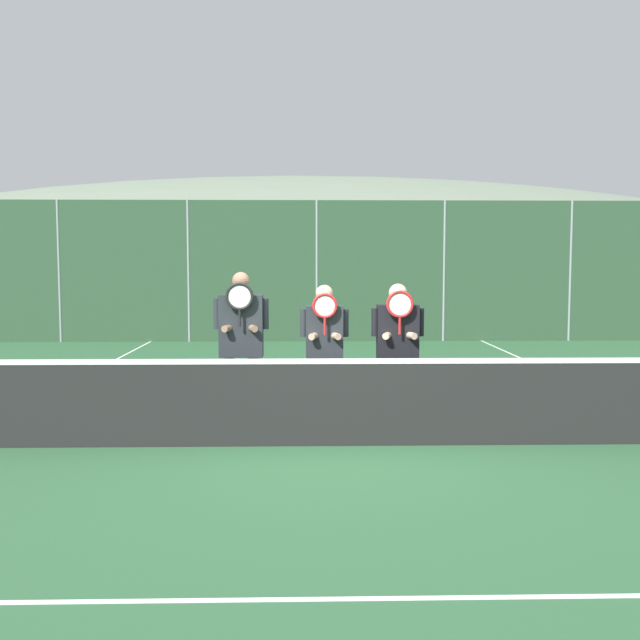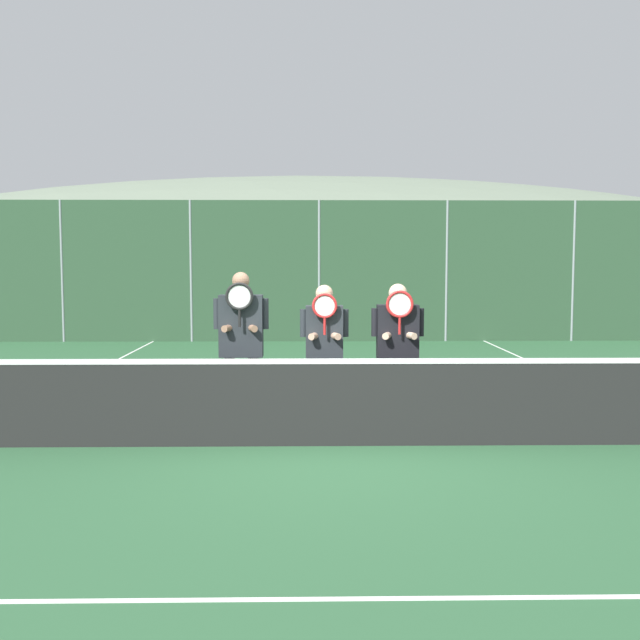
{
  "view_description": "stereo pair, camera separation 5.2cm",
  "coord_description": "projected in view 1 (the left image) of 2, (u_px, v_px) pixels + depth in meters",
  "views": [
    {
      "loc": [
        -0.33,
        -7.53,
        1.98
      ],
      "look_at": [
        -0.14,
        0.79,
        1.3
      ],
      "focal_mm": 40.0,
      "sensor_mm": 36.0,
      "label": 1
    },
    {
      "loc": [
        -0.27,
        -7.53,
        1.98
      ],
      "look_at": [
        -0.14,
        0.79,
        1.3
      ],
      "focal_mm": 40.0,
      "sensor_mm": 36.0,
      "label": 2
    }
  ],
  "objects": [
    {
      "name": "hill_distant",
      "position": [
        307.0,
        284.0,
        63.87
      ],
      "size": [
        93.75,
        52.08,
        18.23
      ],
      "color": "slate",
      "rests_on": "ground_plane"
    },
    {
      "name": "car_center",
      "position": [
        521.0,
        299.0,
        20.1
      ],
      "size": [
        4.33,
        1.96,
        1.82
      ],
      "color": "navy",
      "rests_on": "ground_plane"
    },
    {
      "name": "clubhouse_building",
      "position": [
        289.0,
        264.0,
        23.89
      ],
      "size": [
        15.18,
        5.5,
        3.8
      ],
      "color": "beige",
      "rests_on": "ground_plane"
    },
    {
      "name": "fence_back",
      "position": [
        317.0,
        271.0,
        17.68
      ],
      "size": [
        19.12,
        0.06,
        3.5
      ],
      "color": "gray",
      "rests_on": "ground_plane"
    },
    {
      "name": "court_line_right_sideline",
      "position": [
        599.0,
        393.0,
        10.76
      ],
      "size": [
        0.05,
        16.0,
        0.01
      ],
      "primitive_type": "cube",
      "color": "white",
      "rests_on": "ground_plane"
    },
    {
      "name": "court_line_left_sideline",
      "position": [
        47.0,
        395.0,
        10.57
      ],
      "size": [
        0.05,
        16.0,
        0.01
      ],
      "primitive_type": "cube",
      "color": "white",
      "rests_on": "ground_plane"
    },
    {
      "name": "court_line_service_near",
      "position": [
        360.0,
        598.0,
        4.18
      ],
      "size": [
        8.28,
        0.05,
        0.01
      ],
      "primitive_type": "cube",
      "color": "white",
      "rests_on": "ground_plane"
    },
    {
      "name": "car_far_left",
      "position": [
        158.0,
        301.0,
        19.54
      ],
      "size": [
        4.74,
        1.91,
        1.79
      ],
      "color": "#285638",
      "rests_on": "ground_plane"
    },
    {
      "name": "tennis_net",
      "position": [
        334.0,
        401.0,
        7.63
      ],
      "size": [
        11.14,
        0.09,
        1.05
      ],
      "color": "gray",
      "rests_on": "ground_plane"
    },
    {
      "name": "player_center_left",
      "position": [
        324.0,
        346.0,
        8.23
      ],
      "size": [
        0.56,
        0.34,
        1.72
      ],
      "color": "#232838",
      "rests_on": "ground_plane"
    },
    {
      "name": "car_left_of_center",
      "position": [
        346.0,
        299.0,
        19.67
      ],
      "size": [
        4.61,
        1.97,
        1.87
      ],
      "color": "navy",
      "rests_on": "ground_plane"
    },
    {
      "name": "ground_plane",
      "position": [
        334.0,
        446.0,
        7.67
      ],
      "size": [
        120.0,
        120.0,
        0.0
      ],
      "primitive_type": "plane",
      "color": "#2D5B38"
    },
    {
      "name": "player_leftmost",
      "position": [
        241.0,
        339.0,
        8.13
      ],
      "size": [
        0.63,
        0.34,
        1.86
      ],
      "color": "white",
      "rests_on": "ground_plane"
    },
    {
      "name": "player_center_right",
      "position": [
        398.0,
        344.0,
        8.2
      ],
      "size": [
        0.61,
        0.34,
        1.73
      ],
      "color": "white",
      "rests_on": "ground_plane"
    }
  ]
}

